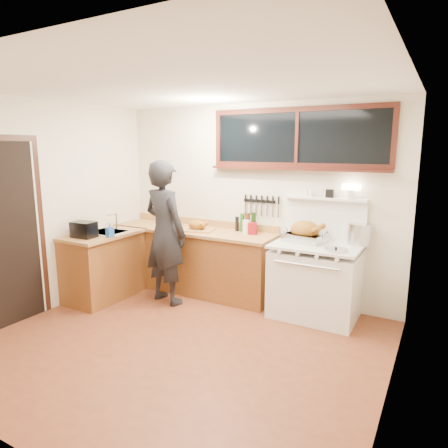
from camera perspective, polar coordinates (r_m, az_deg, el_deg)
The scene contains 20 objects.
ground_plane at distance 4.39m, azimuth -6.27°, elevation -16.89°, with size 4.00×3.50×0.02m, color brown.
room_shell at distance 3.90m, azimuth -6.78°, elevation 5.23°, with size 4.10×3.60×2.65m.
counter_back at distance 5.75m, azimuth -4.49°, elevation -5.05°, with size 2.44×0.64×1.00m.
counter_left at distance 5.70m, azimuth -16.76°, elevation -5.65°, with size 0.64×1.09×0.90m.
sink_unit at distance 5.65m, azimuth -16.28°, elevation -1.65°, with size 0.50×0.45×0.37m.
vintage_stove at distance 4.98m, azimuth 12.92°, elevation -7.67°, with size 1.02×0.74×1.60m.
back_window at distance 5.14m, azimuth 10.32°, elevation 11.09°, with size 2.32×0.13×0.77m.
left_doorway at distance 5.09m, azimuth -28.99°, elevation -1.18°, with size 0.02×1.04×2.17m.
knife_strip at distance 5.38m, azimuth 5.25°, elevation 3.14°, with size 0.52×0.03×0.28m.
man at distance 5.25m, azimuth -8.42°, elevation -1.25°, with size 0.77×0.59×1.88m.
soap_bottle at distance 5.30m, azimuth -16.00°, elevation -0.85°, with size 0.10×0.10×0.18m.
toaster at distance 5.38m, azimuth -19.38°, elevation -0.76°, with size 0.31×0.23×0.20m.
cutting_board at distance 5.52m, azimuth -3.81°, elevation -0.36°, with size 0.53×0.45×0.15m.
roast_turkey at distance 4.95m, azimuth 11.52°, elevation -1.30°, with size 0.52×0.43×0.26m.
stockpot at distance 4.97m, azimuth 18.77°, elevation -1.34°, with size 0.33×0.33×0.25m.
saucepan at distance 4.94m, azimuth 13.59°, elevation -2.00°, with size 0.16×0.27×0.11m.
pot_lid at distance 4.61m, azimuth 15.70°, elevation -3.54°, with size 0.27×0.27×0.04m.
coffee_tin at distance 5.27m, azimuth 4.11°, elevation -0.65°, with size 0.12×0.10×0.16m.
pitcher at distance 5.30m, azimuth 3.20°, elevation -0.42°, with size 0.11×0.11×0.18m.
bottle_cluster at distance 5.40m, azimuth 3.24°, elevation 0.17°, with size 0.31×0.07×0.28m.
Camera 1 is at (2.28, -3.14, 2.03)m, focal length 32.00 mm.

